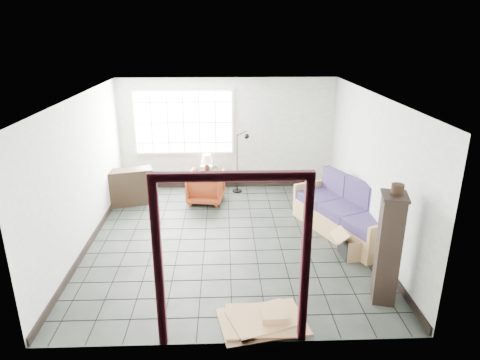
{
  "coord_description": "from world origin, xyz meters",
  "views": [
    {
      "loc": [
        -0.08,
        -7.02,
        3.65
      ],
      "look_at": [
        0.2,
        0.3,
        1.03
      ],
      "focal_mm": 32.0,
      "sensor_mm": 36.0,
      "label": 1
    }
  ],
  "objects_px": {
    "armchair": "(206,185)",
    "tall_shelf": "(388,248)",
    "side_table": "(209,174)",
    "futon_sofa": "(348,215)"
  },
  "relations": [
    {
      "from": "armchair",
      "to": "tall_shelf",
      "type": "distance_m",
      "value": 4.58
    },
    {
      "from": "futon_sofa",
      "to": "armchair",
      "type": "bearing_deg",
      "value": 125.58
    },
    {
      "from": "armchair",
      "to": "side_table",
      "type": "height_order",
      "value": "armchair"
    },
    {
      "from": "futon_sofa",
      "to": "tall_shelf",
      "type": "xyz_separation_m",
      "value": [
        -0.06,
        -2.09,
        0.45
      ]
    },
    {
      "from": "armchair",
      "to": "tall_shelf",
      "type": "bearing_deg",
      "value": 134.95
    },
    {
      "from": "armchair",
      "to": "tall_shelf",
      "type": "relative_size",
      "value": 0.48
    },
    {
      "from": "side_table",
      "to": "tall_shelf",
      "type": "height_order",
      "value": "tall_shelf"
    },
    {
      "from": "tall_shelf",
      "to": "futon_sofa",
      "type": "bearing_deg",
      "value": 102.44
    },
    {
      "from": "armchair",
      "to": "side_table",
      "type": "relative_size",
      "value": 1.29
    },
    {
      "from": "futon_sofa",
      "to": "tall_shelf",
      "type": "relative_size",
      "value": 1.5
    }
  ]
}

